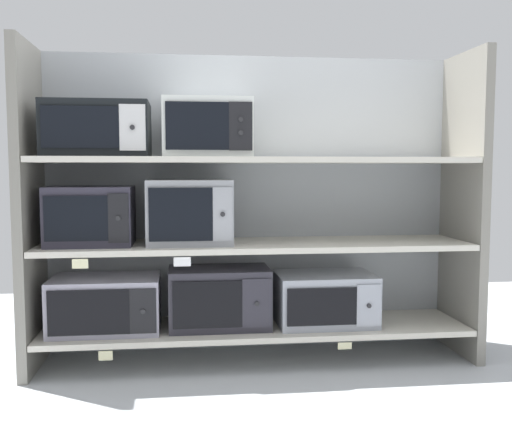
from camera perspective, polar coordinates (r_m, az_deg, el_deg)
The scene contains 18 objects.
ground at distance 2.49m, azimuth 2.97°, elevation -19.85°, with size 6.29×6.00×0.02m, color #B2B7BC.
back_panel at distance 3.53m, azimuth -0.55°, elevation 1.90°, with size 2.49×0.04×1.68m, color #9EA3A8.
upright_left at distance 3.32m, azimuth -20.52°, elevation 1.36°, with size 0.05×0.52×1.68m, color gray.
upright_right at distance 3.59m, azimuth 18.93°, elevation 1.67°, with size 0.05×0.52×1.68m, color gray.
shelf_0 at distance 3.36m, azimuth 0.00°, elevation -9.76°, with size 2.29×0.52×0.03m, color beige.
microwave_0 at distance 3.32m, azimuth -13.94°, elevation -7.30°, with size 0.57×0.39×0.28m.
microwave_1 at distance 3.30m, azimuth -3.48°, elevation -6.92°, with size 0.54×0.35×0.32m.
microwave_2 at distance 3.39m, azimuth 6.48°, elevation -6.99°, with size 0.53×0.40×0.28m.
price_tag_0 at distance 3.12m, azimuth -13.95°, elevation -11.92°, with size 0.07×0.00×0.05m, color beige.
price_tag_1 at distance 3.20m, azimuth 8.34°, elevation -11.26°, with size 0.07×0.00×0.03m, color beige.
shelf_1 at distance 3.27m, azimuth 0.00°, elevation -2.00°, with size 2.29×0.52×0.03m, color beige.
microwave_3 at distance 3.26m, azimuth -15.27°, elevation 0.75°, with size 0.43×0.36×0.31m.
microwave_4 at distance 3.23m, azimuth -6.27°, elevation 1.15°, with size 0.44×0.40×0.34m.
price_tag_2 at distance 3.04m, azimuth -16.20°, elevation -3.60°, with size 0.08×0.00×0.05m, color beige.
price_tag_3 at distance 3.00m, azimuth -6.95°, elevation -3.54°, with size 0.08×0.00×0.05m, color white.
shelf_2 at distance 3.25m, azimuth 0.00°, elevation 6.02°, with size 2.29×0.52×0.03m, color beige.
microwave_5 at distance 3.25m, azimuth -14.64°, elevation 8.58°, with size 0.53×0.40×0.28m.
microwave_6 at distance 3.23m, azimuth -4.67°, elevation 8.92°, with size 0.45×0.43×0.30m.
Camera 1 is at (-0.39, -3.22, 1.05)m, focal length 42.56 mm.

